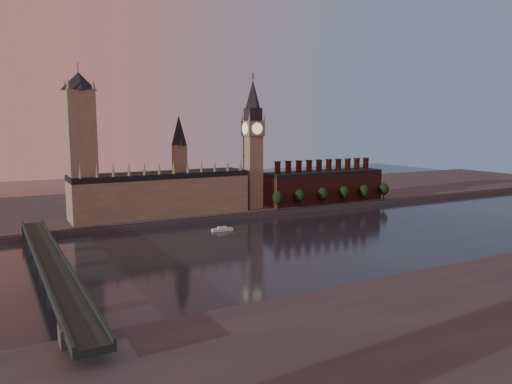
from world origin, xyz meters
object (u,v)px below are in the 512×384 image
Objects in this scene: westminster_bridge at (51,266)px; river_boat at (222,229)px; victoria_tower at (81,142)px; big_ben at (253,143)px.

westminster_bridge is 13.57× the size of river_boat.
river_boat is at bearing -35.18° from victoria_tower.
victoria_tower is 130.12m from big_ben.
big_ben is 205.83m from westminster_bridge.
westminster_bridge is (-35.00, -117.70, -51.65)m from victoria_tower.
westminster_bridge is at bearing -146.13° from river_boat.
big_ben is at bearing 34.33° from westminster_bridge.
big_ben is 90.94m from river_boat.
victoria_tower is 112.87m from river_boat.
big_ben reaches higher than westminster_bridge.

